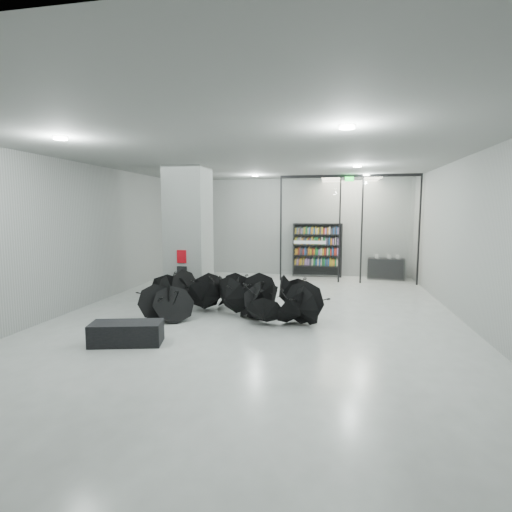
% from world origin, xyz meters
% --- Properties ---
extents(room, '(14.00, 14.02, 4.01)m').
position_xyz_m(room, '(0.00, 0.00, 2.84)').
color(room, '#949794').
rests_on(room, ground).
extents(column, '(1.20, 1.20, 4.00)m').
position_xyz_m(column, '(-2.50, 2.00, 2.00)').
color(column, slate).
rests_on(column, ground).
extents(fire_cabinet, '(0.28, 0.04, 0.38)m').
position_xyz_m(fire_cabinet, '(-2.50, 1.38, 1.35)').
color(fire_cabinet, '#A50A07').
rests_on(fire_cabinet, column).
extents(info_panel, '(0.30, 0.03, 0.42)m').
position_xyz_m(info_panel, '(-2.50, 1.38, 0.85)').
color(info_panel, black).
rests_on(info_panel, column).
extents(exit_sign, '(0.30, 0.06, 0.15)m').
position_xyz_m(exit_sign, '(2.40, 5.30, 3.82)').
color(exit_sign, '#0CE533').
rests_on(exit_sign, room).
extents(glass_partition, '(5.06, 0.08, 4.00)m').
position_xyz_m(glass_partition, '(2.39, 5.50, 2.18)').
color(glass_partition, silver).
rests_on(glass_partition, ground).
extents(bench, '(1.51, 0.92, 0.45)m').
position_xyz_m(bench, '(-2.22, -2.36, 0.23)').
color(bench, black).
rests_on(bench, ground).
extents(bookshelf, '(2.00, 0.51, 2.18)m').
position_xyz_m(bookshelf, '(1.24, 6.75, 1.09)').
color(bookshelf, black).
rests_on(bookshelf, ground).
extents(shop_counter, '(1.45, 0.75, 0.83)m').
position_xyz_m(shop_counter, '(3.95, 6.53, 0.41)').
color(shop_counter, black).
rests_on(shop_counter, ground).
extents(umbrella_cluster, '(5.13, 3.31, 1.31)m').
position_xyz_m(umbrella_cluster, '(-0.65, 0.33, 0.31)').
color(umbrella_cluster, black).
rests_on(umbrella_cluster, ground).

